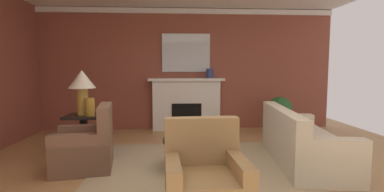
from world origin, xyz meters
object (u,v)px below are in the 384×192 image
(fireplace, at_px, (186,106))
(potted_plant, at_px, (279,112))
(mantel_mirror, at_px, (186,53))
(vase_mantel_right, at_px, (210,73))
(sofa, at_px, (301,144))
(coffee_table, at_px, (197,146))
(vase_on_side_table, at_px, (90,107))
(table_lamp, at_px, (82,84))
(armchair_near_window, at_px, (86,149))
(side_table, at_px, (84,132))
(armchair_facing_fireplace, at_px, (205,185))

(fireplace, xyz_separation_m, potted_plant, (2.11, -0.47, -0.09))
(mantel_mirror, relative_size, potted_plant, 1.38)
(vase_mantel_right, bearing_deg, mantel_mirror, 162.82)
(sofa, distance_m, coffee_table, 1.66)
(coffee_table, relative_size, vase_on_side_table, 3.35)
(sofa, distance_m, table_lamp, 3.68)
(armchair_near_window, bearing_deg, vase_on_side_table, 98.78)
(side_table, bearing_deg, mantel_mirror, 49.04)
(mantel_mirror, relative_size, side_table, 1.64)
(armchair_near_window, relative_size, table_lamp, 1.27)
(armchair_near_window, distance_m, side_table, 0.72)
(side_table, height_order, vase_mantel_right, vase_mantel_right)
(mantel_mirror, height_order, coffee_table, mantel_mirror)
(armchair_facing_fireplace, distance_m, coffee_table, 1.36)
(armchair_facing_fireplace, bearing_deg, potted_plant, 59.74)
(sofa, height_order, armchair_near_window, armchair_near_window)
(side_table, relative_size, vase_on_side_table, 2.34)
(vase_mantel_right, relative_size, potted_plant, 0.27)
(fireplace, height_order, armchair_facing_fireplace, fireplace)
(fireplace, height_order, side_table, fireplace)
(mantel_mirror, relative_size, coffee_table, 1.15)
(armchair_facing_fireplace, bearing_deg, side_table, 130.93)
(table_lamp, bearing_deg, potted_plant, 20.95)
(armchair_near_window, relative_size, side_table, 1.36)
(fireplace, distance_m, side_table, 2.70)
(table_lamp, bearing_deg, coffee_table, -22.09)
(potted_plant, bearing_deg, side_table, -159.05)
(mantel_mirror, height_order, table_lamp, mantel_mirror)
(coffee_table, relative_size, potted_plant, 1.20)
(coffee_table, bearing_deg, mantel_mirror, 90.57)
(side_table, relative_size, vase_mantel_right, 3.08)
(coffee_table, bearing_deg, potted_plant, 47.29)
(fireplace, relative_size, vase_on_side_table, 6.03)
(side_table, xyz_separation_m, table_lamp, (0.00, 0.00, 0.82))
(armchair_facing_fireplace, bearing_deg, armchair_near_window, 138.03)
(coffee_table, distance_m, side_table, 2.00)
(fireplace, xyz_separation_m, vase_on_side_table, (-1.67, -2.10, 0.26))
(coffee_table, relative_size, vase_mantel_right, 4.41)
(armchair_facing_fireplace, bearing_deg, vase_mantel_right, 82.31)
(table_lamp, xyz_separation_m, vase_mantel_right, (2.37, 1.93, 0.13))
(coffee_table, relative_size, table_lamp, 1.33)
(table_lamp, height_order, potted_plant, table_lamp)
(armchair_facing_fireplace, bearing_deg, vase_on_side_table, 130.17)
(armchair_facing_fireplace, distance_m, side_table, 2.79)
(fireplace, bearing_deg, sofa, -56.82)
(fireplace, xyz_separation_m, table_lamp, (-1.82, -1.98, 0.64))
(fireplace, distance_m, mantel_mirror, 1.27)
(mantel_mirror, height_order, armchair_facing_fireplace, mantel_mirror)
(fireplace, distance_m, table_lamp, 2.77)
(armchair_near_window, relative_size, armchair_facing_fireplace, 1.00)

